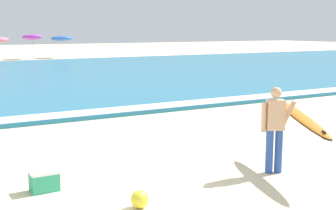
{
  "coord_description": "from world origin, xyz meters",
  "views": [
    {
      "loc": [
        -3.3,
        -7.39,
        2.84
      ],
      "look_at": [
        1.98,
        1.84,
        1.1
      ],
      "focal_mm": 49.63,
      "sensor_mm": 36.0,
      "label": 1
    }
  ],
  "objects_px": {
    "surfer_with_board": "(288,122)",
    "beach_ball": "(140,199)",
    "beach_umbrella_8": "(62,38)",
    "cooler_box": "(44,181)",
    "beach_umbrella_7": "(32,37)"
  },
  "relations": [
    {
      "from": "surfer_with_board",
      "to": "beach_ball",
      "type": "bearing_deg",
      "value": -176.21
    },
    {
      "from": "beach_umbrella_7",
      "to": "cooler_box",
      "type": "bearing_deg",
      "value": -103.49
    },
    {
      "from": "beach_umbrella_8",
      "to": "cooler_box",
      "type": "xyz_separation_m",
      "value": [
        -11.97,
        -37.8,
        -1.72
      ]
    },
    {
      "from": "beach_umbrella_8",
      "to": "beach_ball",
      "type": "bearing_deg",
      "value": -105.43
    },
    {
      "from": "surfer_with_board",
      "to": "cooler_box",
      "type": "height_order",
      "value": "surfer_with_board"
    },
    {
      "from": "beach_umbrella_8",
      "to": "surfer_with_board",
      "type": "bearing_deg",
      "value": -100.8
    },
    {
      "from": "beach_umbrella_8",
      "to": "cooler_box",
      "type": "relative_size",
      "value": 4.54
    },
    {
      "from": "surfer_with_board",
      "to": "beach_umbrella_8",
      "type": "height_order",
      "value": "beach_umbrella_8"
    },
    {
      "from": "beach_ball",
      "to": "beach_umbrella_7",
      "type": "bearing_deg",
      "value": 78.61
    },
    {
      "from": "beach_umbrella_7",
      "to": "beach_ball",
      "type": "xyz_separation_m",
      "value": [
        -7.81,
        -38.76,
        -1.94
      ]
    },
    {
      "from": "beach_ball",
      "to": "cooler_box",
      "type": "xyz_separation_m",
      "value": [
        -1.11,
        1.56,
        0.04
      ]
    },
    {
      "from": "beach_ball",
      "to": "beach_umbrella_8",
      "type": "bearing_deg",
      "value": 74.57
    },
    {
      "from": "surfer_with_board",
      "to": "beach_umbrella_7",
      "type": "relative_size",
      "value": 1.12
    },
    {
      "from": "cooler_box",
      "to": "beach_umbrella_7",
      "type": "bearing_deg",
      "value": 76.51
    },
    {
      "from": "beach_umbrella_7",
      "to": "beach_umbrella_8",
      "type": "distance_m",
      "value": 3.12
    }
  ]
}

